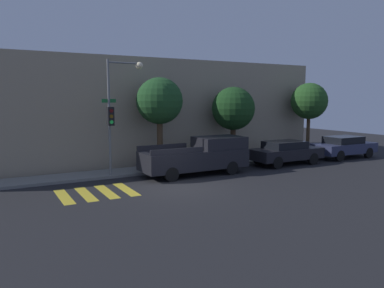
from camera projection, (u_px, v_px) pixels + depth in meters
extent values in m
plane|color=black|center=(178.00, 187.00, 16.49)|extent=(60.00, 60.00, 0.00)
cube|color=slate|center=(144.00, 170.00, 20.08)|extent=(26.00, 1.87, 0.14)
cube|color=gray|center=(117.00, 111.00, 23.48)|extent=(26.00, 6.00, 6.21)
cube|color=gold|center=(64.00, 197.00, 14.94)|extent=(0.45, 2.60, 0.00)
cube|color=gold|center=(86.00, 194.00, 15.35)|extent=(0.45, 2.60, 0.00)
cube|color=gold|center=(106.00, 192.00, 15.76)|extent=(0.45, 2.60, 0.00)
cube|color=gold|center=(126.00, 189.00, 16.17)|extent=(0.45, 2.60, 0.00)
cylinder|color=slate|center=(109.00, 119.00, 18.18)|extent=(0.12, 0.12, 5.78)
cube|color=black|center=(111.00, 116.00, 17.98)|extent=(0.30, 0.30, 0.90)
cylinder|color=#4C0C0C|center=(111.00, 111.00, 17.81)|extent=(0.18, 0.02, 0.18)
cylinder|color=#593D0A|center=(111.00, 116.00, 17.84)|extent=(0.18, 0.02, 0.18)
cylinder|color=#26E54C|center=(112.00, 122.00, 17.87)|extent=(0.18, 0.02, 0.18)
cube|color=#19662D|center=(109.00, 101.00, 18.07)|extent=(0.70, 0.02, 0.18)
cylinder|color=slate|center=(124.00, 63.00, 18.23)|extent=(1.60, 0.08, 0.08)
sphere|color=#F9E5B2|center=(139.00, 66.00, 18.62)|extent=(0.36, 0.36, 0.36)
cube|color=black|center=(194.00, 159.00, 19.16)|extent=(5.55, 1.97, 0.93)
cube|color=black|center=(219.00, 142.00, 19.79)|extent=(2.50, 1.81, 0.62)
cube|color=black|center=(162.00, 147.00, 19.18)|extent=(2.77, 0.08, 0.28)
cube|color=black|center=(177.00, 151.00, 17.67)|extent=(2.77, 0.08, 0.28)
cylinder|color=black|center=(213.00, 163.00, 20.81)|extent=(0.70, 0.22, 0.70)
cylinder|color=black|center=(232.00, 168.00, 19.26)|extent=(0.70, 0.22, 0.70)
cylinder|color=black|center=(156.00, 168.00, 19.17)|extent=(0.70, 0.22, 0.70)
cylinder|color=black|center=(171.00, 174.00, 17.62)|extent=(0.70, 0.22, 0.70)
cube|color=black|center=(286.00, 153.00, 22.16)|extent=(4.45, 1.81, 0.62)
cube|color=black|center=(285.00, 145.00, 22.04)|extent=(2.32, 1.59, 0.43)
cylinder|color=black|center=(293.00, 155.00, 23.56)|extent=(0.70, 0.22, 0.70)
cylinder|color=black|center=(313.00, 159.00, 22.15)|extent=(0.70, 0.22, 0.70)
cylinder|color=black|center=(259.00, 159.00, 22.24)|extent=(0.70, 0.22, 0.70)
cylinder|color=black|center=(277.00, 163.00, 20.83)|extent=(0.70, 0.22, 0.70)
cube|color=#2D3351|center=(344.00, 148.00, 24.58)|extent=(4.43, 1.79, 0.63)
cube|color=black|center=(343.00, 140.00, 24.46)|extent=(2.31, 1.57, 0.45)
cylinder|color=black|center=(348.00, 150.00, 25.98)|extent=(0.70, 0.22, 0.70)
cylinder|color=black|center=(368.00, 153.00, 24.58)|extent=(0.70, 0.22, 0.70)
cylinder|color=black|center=(320.00, 153.00, 24.66)|extent=(0.70, 0.22, 0.70)
cylinder|color=black|center=(340.00, 156.00, 23.26)|extent=(0.70, 0.22, 0.70)
cylinder|color=#4C3823|center=(160.00, 144.00, 20.31)|extent=(0.32, 0.32, 2.84)
sphere|color=#1E4721|center=(160.00, 101.00, 20.02)|extent=(2.51, 2.51, 2.51)
cylinder|color=#42301E|center=(233.00, 144.00, 22.64)|extent=(0.32, 0.32, 2.33)
sphere|color=#193D19|center=(233.00, 108.00, 22.38)|extent=(2.59, 2.59, 2.59)
cylinder|color=#4C3823|center=(308.00, 135.00, 25.59)|extent=(0.24, 0.24, 2.80)
sphere|color=#234C1E|center=(309.00, 101.00, 25.31)|extent=(2.45, 2.45, 2.45)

